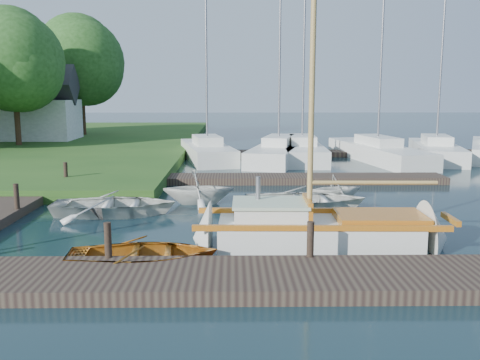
{
  "coord_description": "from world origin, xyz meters",
  "views": [
    {
      "loc": [
        -0.23,
        -16.49,
        3.98
      ],
      "look_at": [
        0.0,
        0.0,
        1.2
      ],
      "focal_mm": 40.0,
      "sensor_mm": 36.0,
      "label": 1
    }
  ],
  "objects_px": {
    "mooring_post_1": "(108,240)",
    "tender_d": "(336,186)",
    "marina_boat_1": "(279,150)",
    "house_c": "(39,110)",
    "mooring_post_2": "(310,239)",
    "sailboat": "(323,234)",
    "tender_b": "(198,186)",
    "tree_7": "(81,61)",
    "marina_boat_2": "(302,150)",
    "marina_boat_0": "(207,150)",
    "marina_boat_4": "(436,150)",
    "mooring_post_4": "(17,196)",
    "tender_c": "(305,197)",
    "tender_a": "(114,202)",
    "mooring_post_5": "(66,172)",
    "dinghy": "(143,250)",
    "tree_3": "(14,61)",
    "marina_boat_3": "(377,151)"
  },
  "relations": [
    {
      "from": "mooring_post_1",
      "to": "tender_c",
      "type": "distance_m",
      "value": 8.02
    },
    {
      "from": "tender_b",
      "to": "marina_boat_0",
      "type": "xyz_separation_m",
      "value": [
        -0.24,
        11.97,
        -0.08
      ]
    },
    {
      "from": "mooring_post_5",
      "to": "marina_boat_3",
      "type": "bearing_deg",
      "value": 29.95
    },
    {
      "from": "tender_d",
      "to": "marina_boat_4",
      "type": "bearing_deg",
      "value": -50.55
    },
    {
      "from": "tender_a",
      "to": "tender_c",
      "type": "bearing_deg",
      "value": -86.73
    },
    {
      "from": "mooring_post_5",
      "to": "tree_7",
      "type": "height_order",
      "value": "tree_7"
    },
    {
      "from": "mooring_post_2",
      "to": "tender_a",
      "type": "bearing_deg",
      "value": 135.58
    },
    {
      "from": "tree_3",
      "to": "marina_boat_2",
      "type": "bearing_deg",
      "value": -11.97
    },
    {
      "from": "dinghy",
      "to": "marina_boat_0",
      "type": "relative_size",
      "value": 0.31
    },
    {
      "from": "tree_7",
      "to": "marina_boat_2",
      "type": "bearing_deg",
      "value": -36.69
    },
    {
      "from": "sailboat",
      "to": "marina_boat_0",
      "type": "relative_size",
      "value": 0.89
    },
    {
      "from": "tender_b",
      "to": "tree_7",
      "type": "relative_size",
      "value": 0.26
    },
    {
      "from": "marina_boat_4",
      "to": "tender_d",
      "type": "bearing_deg",
      "value": 157.07
    },
    {
      "from": "dinghy",
      "to": "marina_boat_2",
      "type": "bearing_deg",
      "value": -22.53
    },
    {
      "from": "mooring_post_1",
      "to": "tender_d",
      "type": "relative_size",
      "value": 0.41
    },
    {
      "from": "marina_boat_1",
      "to": "mooring_post_1",
      "type": "bearing_deg",
      "value": 178.33
    },
    {
      "from": "marina_boat_1",
      "to": "house_c",
      "type": "height_order",
      "value": "marina_boat_1"
    },
    {
      "from": "sailboat",
      "to": "marina_boat_4",
      "type": "xyz_separation_m",
      "value": [
        9.49,
        17.42,
        0.22
      ]
    },
    {
      "from": "tender_a",
      "to": "house_c",
      "type": "height_order",
      "value": "house_c"
    },
    {
      "from": "mooring_post_1",
      "to": "tree_3",
      "type": "xyz_separation_m",
      "value": [
        -11.0,
        23.05,
        5.11
      ]
    },
    {
      "from": "sailboat",
      "to": "marina_boat_0",
      "type": "bearing_deg",
      "value": 103.64
    },
    {
      "from": "dinghy",
      "to": "marina_boat_4",
      "type": "relative_size",
      "value": 0.33
    },
    {
      "from": "tender_c",
      "to": "marina_boat_3",
      "type": "relative_size",
      "value": 0.31
    },
    {
      "from": "marina_boat_4",
      "to": "house_c",
      "type": "distance_m",
      "value": 26.83
    },
    {
      "from": "marina_boat_1",
      "to": "tree_7",
      "type": "xyz_separation_m",
      "value": [
        -14.41,
        12.11,
        5.64
      ]
    },
    {
      "from": "tender_a",
      "to": "house_c",
      "type": "distance_m",
      "value": 23.83
    },
    {
      "from": "marina_boat_0",
      "to": "tree_7",
      "type": "relative_size",
      "value": 1.17
    },
    {
      "from": "tender_a",
      "to": "tender_c",
      "type": "height_order",
      "value": "tender_c"
    },
    {
      "from": "mooring_post_1",
      "to": "house_c",
      "type": "relative_size",
      "value": 0.15
    },
    {
      "from": "tender_c",
      "to": "mooring_post_5",
      "type": "bearing_deg",
      "value": 68.43
    },
    {
      "from": "mooring_post_2",
      "to": "mooring_post_4",
      "type": "bearing_deg",
      "value": 149.53
    },
    {
      "from": "mooring_post_5",
      "to": "tender_a",
      "type": "relative_size",
      "value": 0.2
    },
    {
      "from": "tender_a",
      "to": "tender_b",
      "type": "distance_m",
      "value": 3.1
    },
    {
      "from": "mooring_post_4",
      "to": "marina_boat_4",
      "type": "relative_size",
      "value": 0.08
    },
    {
      "from": "marina_boat_3",
      "to": "tender_a",
      "type": "bearing_deg",
      "value": 127.63
    },
    {
      "from": "marina_boat_2",
      "to": "mooring_post_5",
      "type": "bearing_deg",
      "value": 133.06
    },
    {
      "from": "tender_b",
      "to": "tree_3",
      "type": "relative_size",
      "value": 0.28
    },
    {
      "from": "mooring_post_2",
      "to": "sailboat",
      "type": "xyz_separation_m",
      "value": [
        0.59,
        1.74,
        -0.36
      ]
    },
    {
      "from": "tender_d",
      "to": "marina_boat_0",
      "type": "bearing_deg",
      "value": 9.24
    },
    {
      "from": "tree_7",
      "to": "marina_boat_0",
      "type": "bearing_deg",
      "value": -49.3
    },
    {
      "from": "mooring_post_2",
      "to": "mooring_post_5",
      "type": "xyz_separation_m",
      "value": [
        -8.5,
        10.0,
        0.0
      ]
    },
    {
      "from": "marina_boat_0",
      "to": "marina_boat_4",
      "type": "bearing_deg",
      "value": -101.11
    },
    {
      "from": "dinghy",
      "to": "tender_c",
      "type": "distance_m",
      "value": 7.27
    },
    {
      "from": "tender_a",
      "to": "marina_boat_3",
      "type": "height_order",
      "value": "marina_boat_3"
    },
    {
      "from": "house_c",
      "to": "marina_boat_0",
      "type": "bearing_deg",
      "value": -32.82
    },
    {
      "from": "mooring_post_2",
      "to": "marina_boat_1",
      "type": "distance_m",
      "value": 18.97
    },
    {
      "from": "marina_boat_1",
      "to": "mooring_post_2",
      "type": "bearing_deg",
      "value": -168.48
    },
    {
      "from": "mooring_post_5",
      "to": "marina_boat_3",
      "type": "distance_m",
      "value": 17.34
    },
    {
      "from": "mooring_post_1",
      "to": "mooring_post_2",
      "type": "relative_size",
      "value": 1.0
    },
    {
      "from": "tender_c",
      "to": "tree_7",
      "type": "xyz_separation_m",
      "value": [
        -14.21,
        24.97,
        5.78
      ]
    }
  ]
}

